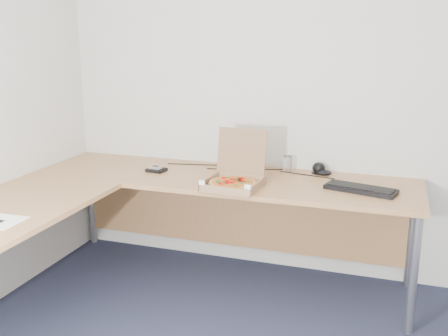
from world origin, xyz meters
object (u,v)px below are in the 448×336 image
(drinking_glass, at_px, (287,164))
(pizza_box, at_px, (234,180))
(desk, at_px, (148,195))
(wallet, at_px, (156,170))
(keyboard, at_px, (361,189))

(drinking_glass, bearing_deg, pizza_box, -117.72)
(pizza_box, distance_m, drinking_glass, 0.51)
(desk, distance_m, pizza_box, 0.52)
(desk, height_order, drinking_glass, drinking_glass)
(drinking_glass, distance_m, wallet, 0.88)
(pizza_box, xyz_separation_m, wallet, (-0.60, 0.18, -0.03))
(drinking_glass, relative_size, keyboard, 0.26)
(pizza_box, relative_size, keyboard, 0.91)
(pizza_box, relative_size, wallet, 3.14)
(keyboard, bearing_deg, drinking_glass, 163.19)
(drinking_glass, distance_m, keyboard, 0.59)
(desk, bearing_deg, keyboard, 17.13)
(drinking_glass, height_order, keyboard, drinking_glass)
(desk, relative_size, pizza_box, 6.69)
(desk, distance_m, keyboard, 1.26)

